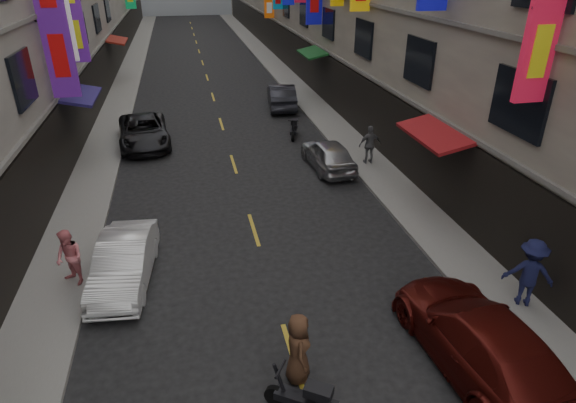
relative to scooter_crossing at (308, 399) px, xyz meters
name	(u,v)px	position (x,y,z in m)	size (l,w,h in m)	color
sidewalk_left	(127,80)	(-5.93, 31.64, -0.38)	(2.00, 90.00, 0.12)	slate
sidewalk_right	(283,73)	(6.07, 31.64, -0.38)	(2.00, 90.00, 0.12)	slate
street_awnings	(198,89)	(-1.19, 15.64, 2.56)	(13.99, 35.20, 0.41)	#174D14
lane_markings	(210,86)	(0.07, 28.64, -0.44)	(0.12, 80.20, 0.01)	gold
scooter_crossing	(308,399)	(0.00, 0.00, 0.00)	(1.57, 1.09, 1.14)	black
scooter_far_right	(294,129)	(3.55, 16.65, 0.00)	(0.75, 1.75, 1.14)	black
car_left_mid	(124,262)	(-3.93, 5.51, 0.21)	(1.39, 3.97, 1.31)	white
car_left_far	(144,131)	(-3.93, 17.09, 0.25)	(2.30, 5.00, 1.39)	black
car_right_near	(481,340)	(4.07, 0.47, 0.32)	(2.13, 5.24, 1.52)	#53120E
car_right_mid	(328,154)	(4.07, 12.27, 0.22)	(1.56, 3.87, 1.32)	#B0B0B5
car_right_far	(281,96)	(4.02, 22.12, 0.29)	(1.54, 4.42, 1.46)	#26272E
pedestrian_lfar	(70,258)	(-5.33, 5.57, 0.51)	(0.81, 0.55, 1.66)	#E67981
pedestrian_rnear	(529,273)	(6.43, 2.11, 0.63)	(1.23, 0.64, 1.91)	#16183C
pedestrian_rfar	(370,145)	(5.96, 12.21, 0.53)	(1.00, 0.57, 1.71)	#5E5E60
pedestrian_crossing	(298,348)	(0.04, 0.99, 0.41)	(0.83, 0.57, 1.71)	#4C2F1E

